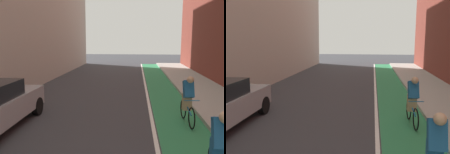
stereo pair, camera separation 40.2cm
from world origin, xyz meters
The scene contains 6 objects.
ground_plane centered at (0.00, 12.34, 0.00)m, with size 71.89×71.89×0.00m, color #38383D.
bike_lane_paint centered at (3.09, 14.34, 0.00)m, with size 1.60×32.68×0.00m, color #2D8451.
lane_divider_stripe centered at (2.19, 14.34, 0.00)m, with size 0.12×32.68×0.00m, color white.
sidewalk_right centered at (5.20, 14.34, 0.07)m, with size 2.63×32.68×0.14m, color #A8A59E.
cyclist_mid centered at (3.16, 7.54, 0.80)m, with size 0.48×1.65×1.58m.
cyclist_trailing centered at (3.33, 11.20, 0.85)m, with size 0.48×1.74×1.63m.
Camera 1 is at (1.61, 3.22, 2.80)m, focal length 38.51 mm.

